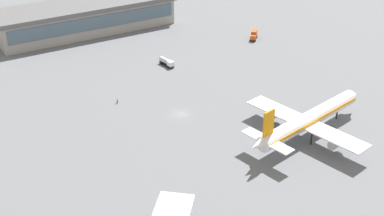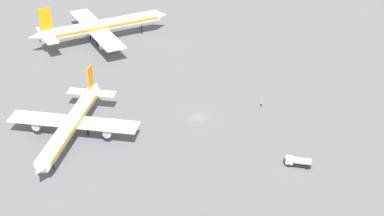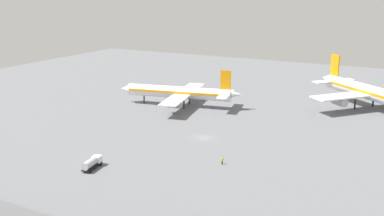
{
  "view_description": "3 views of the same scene",
  "coord_description": "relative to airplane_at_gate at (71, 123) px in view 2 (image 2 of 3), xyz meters",
  "views": [
    {
      "loc": [
        65.19,
        116.42,
        74.45
      ],
      "look_at": [
        -1.38,
        3.94,
        3.38
      ],
      "focal_mm": 50.23,
      "sensor_mm": 36.0,
      "label": 1
    },
    {
      "loc": [
        -123.2,
        -47.07,
        81.06
      ],
      "look_at": [
        -4.61,
        -0.03,
        5.61
      ],
      "focal_mm": 50.18,
      "sensor_mm": 36.0,
      "label": 2
    },
    {
      "loc": [
        52.79,
        -105.53,
        39.99
      ],
      "look_at": [
        -6.42,
        5.66,
        6.41
      ],
      "focal_mm": 41.72,
      "sensor_mm": 36.0,
      "label": 3
    }
  ],
  "objects": [
    {
      "name": "ground",
      "position": [
        22.82,
        -27.35,
        -4.95
      ],
      "size": [
        288.0,
        288.0,
        0.0
      ],
      "primitive_type": "plane",
      "color": "slate"
    },
    {
      "name": "airplane_at_gate",
      "position": [
        0.0,
        0.0,
        0.0
      ],
      "size": [
        44.45,
        36.13,
        13.62
      ],
      "rotation": [
        0.0,
        0.0,
        3.35
      ],
      "color": "white",
      "rests_on": "ground"
    },
    {
      "name": "airplane_taxiing",
      "position": [
        60.21,
        25.87,
        1.03
      ],
      "size": [
        44.46,
        40.16,
        16.44
      ],
      "rotation": [
        0.0,
        0.0,
        5.58
      ],
      "color": "white",
      "rests_on": "ground"
    },
    {
      "name": "fuel_truck",
      "position": [
        10.28,
        -59.2,
        -3.56
      ],
      "size": [
        3.03,
        6.53,
        2.5
      ],
      "rotation": [
        0.0,
        0.0,
        1.74
      ],
      "color": "black",
      "rests_on": "ground"
    },
    {
      "name": "ground_crew_worker",
      "position": [
        35.68,
        -42.73,
        -4.1
      ],
      "size": [
        0.52,
        0.52,
        1.67
      ],
      "rotation": [
        0.0,
        0.0,
        2.12
      ],
      "color": "#1E2338",
      "rests_on": "ground"
    }
  ]
}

